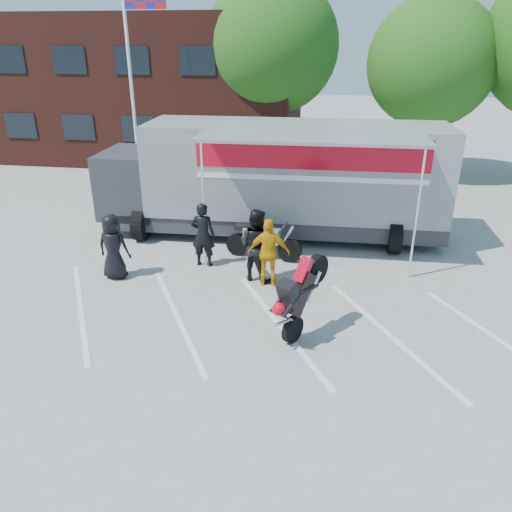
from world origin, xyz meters
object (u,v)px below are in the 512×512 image
(flagpole, at_px, (136,64))
(spectator_leather_b, at_px, (203,235))
(tree_mid, at_px, (432,63))
(stunt_bike_rider, at_px, (310,329))
(spectator_leather_a, at_px, (113,247))
(parked_motorcycle, at_px, (263,258))
(spectator_hivis, at_px, (269,253))
(transporter_truck, at_px, (278,234))
(tree_left, at_px, (272,46))
(spectator_leather_c, at_px, (256,245))

(flagpole, distance_m, spectator_leather_b, 8.35)
(tree_mid, height_order, stunt_bike_rider, tree_mid)
(tree_mid, distance_m, stunt_bike_rider, 15.46)
(tree_mid, xyz_separation_m, spectator_leather_a, (-9.45, -12.23, -4.06))
(parked_motorcycle, height_order, spectator_leather_b, spectator_leather_b)
(stunt_bike_rider, height_order, spectator_hivis, spectator_hivis)
(tree_mid, xyz_separation_m, stunt_bike_rider, (-4.13, -14.06, -4.94))
(parked_motorcycle, relative_size, stunt_bike_rider, 1.17)
(flagpole, xyz_separation_m, transporter_truck, (5.74, -3.33, -5.05))
(parked_motorcycle, xyz_separation_m, spectator_leather_a, (-3.74, -1.85, 0.89))
(transporter_truck, height_order, spectator_hivis, spectator_hivis)
(tree_mid, height_order, spectator_leather_a, tree_mid)
(spectator_leather_a, height_order, spectator_hivis, spectator_hivis)
(parked_motorcycle, height_order, spectator_leather_a, spectator_leather_a)
(spectator_leather_b, bearing_deg, transporter_truck, -121.80)
(tree_left, relative_size, parked_motorcycle, 3.74)
(parked_motorcycle, distance_m, spectator_hivis, 1.91)
(tree_mid, bearing_deg, flagpole, -156.03)
(parked_motorcycle, xyz_separation_m, spectator_leather_b, (-1.60, -0.72, 0.92))
(spectator_hivis, bearing_deg, spectator_leather_b, -28.18)
(spectator_leather_c, bearing_deg, parked_motorcycle, -68.01)
(spectator_leather_c, height_order, spectator_hivis, spectator_leather_c)
(tree_left, bearing_deg, spectator_hivis, -82.67)
(parked_motorcycle, distance_m, spectator_leather_b, 1.98)
(flagpole, bearing_deg, transporter_truck, -30.17)
(tree_left, distance_m, spectator_leather_a, 14.25)
(transporter_truck, height_order, spectator_leather_a, transporter_truck)
(spectator_leather_a, bearing_deg, transporter_truck, -130.48)
(tree_left, height_order, spectator_leather_c, tree_left)
(stunt_bike_rider, bearing_deg, spectator_leather_a, -167.55)
(spectator_leather_c, bearing_deg, transporter_truck, -71.13)
(flagpole, height_order, transporter_truck, flagpole)
(spectator_leather_c, xyz_separation_m, spectator_hivis, (0.39, -0.27, -0.07))
(spectator_leather_b, bearing_deg, tree_mid, -122.13)
(parked_motorcycle, relative_size, spectator_leather_a, 1.31)
(transporter_truck, bearing_deg, tree_left, 97.74)
(tree_left, relative_size, spectator_leather_b, 4.68)
(transporter_truck, bearing_deg, spectator_leather_c, -94.77)
(transporter_truck, relative_size, stunt_bike_rider, 5.68)
(stunt_bike_rider, relative_size, spectator_hivis, 1.09)
(spectator_leather_a, bearing_deg, flagpole, -71.22)
(flagpole, relative_size, spectator_hivis, 4.41)
(transporter_truck, relative_size, spectator_leather_c, 5.72)
(stunt_bike_rider, bearing_deg, tree_mid, 105.04)
(flagpole, bearing_deg, tree_left, 54.72)
(parked_motorcycle, distance_m, stunt_bike_rider, 4.00)
(flagpole, distance_m, transporter_truck, 8.34)
(tree_left, xyz_separation_m, spectator_leather_a, (-2.45, -13.23, -4.68))
(flagpole, bearing_deg, spectator_leather_b, -57.15)
(spectator_leather_b, distance_m, spectator_hivis, 2.18)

